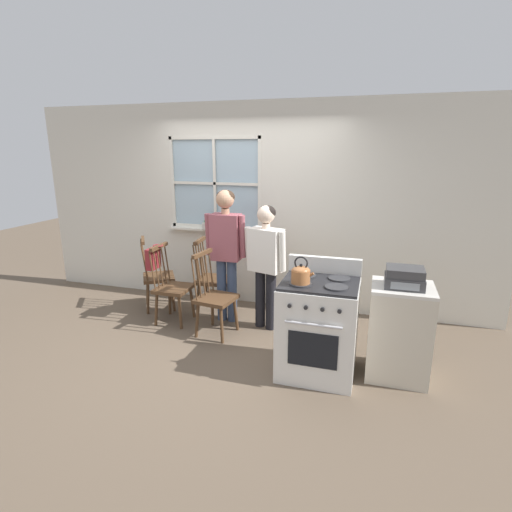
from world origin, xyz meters
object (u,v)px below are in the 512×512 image
at_px(chair_near_stove, 215,298).
at_px(potted_plant, 208,224).
at_px(chair_near_wall, 212,279).
at_px(kettle, 301,274).
at_px(stove, 318,327).
at_px(person_elderly_left, 226,243).
at_px(side_counter, 399,331).
at_px(chair_by_window, 172,288).
at_px(chair_center_cluster, 157,277).
at_px(handbag, 153,258).
at_px(stereo, 405,278).
at_px(person_teen_center, 266,256).

height_order(chair_near_stove, potted_plant, potted_plant).
distance_m(chair_near_wall, kettle, 1.98).
bearing_deg(stove, person_elderly_left, 144.81).
distance_m(kettle, side_counter, 1.10).
bearing_deg(chair_by_window, chair_center_cluster, 49.86).
distance_m(stove, handbag, 2.26).
xyz_separation_m(chair_center_cluster, potted_plant, (0.54, 0.51, 0.66)).
height_order(chair_near_stove, side_counter, chair_near_stove).
relative_size(chair_near_stove, kettle, 3.96).
height_order(person_elderly_left, potted_plant, person_elderly_left).
xyz_separation_m(chair_near_wall, chair_near_stove, (0.31, -0.63, 0.00)).
relative_size(chair_near_wall, kettle, 3.96).
bearing_deg(stereo, side_counter, 90.00).
xyz_separation_m(chair_by_window, side_counter, (2.64, -0.50, 0.01)).
bearing_deg(person_elderly_left, chair_near_stove, -90.75).
bearing_deg(person_elderly_left, chair_by_window, -161.22).
bearing_deg(potted_plant, person_elderly_left, -50.60).
height_order(chair_near_wall, person_teen_center, person_teen_center).
bearing_deg(chair_near_wall, stove, -131.44).
xyz_separation_m(handbag, stereo, (2.87, -0.52, 0.18)).
height_order(person_elderly_left, person_teen_center, person_elderly_left).
height_order(chair_near_stove, person_elderly_left, person_elderly_left).
bearing_deg(chair_near_wall, person_teen_center, -115.71).
bearing_deg(kettle, chair_near_stove, 150.50).
distance_m(chair_center_cluster, handbag, 0.53).
height_order(kettle, stereo, kettle).
bearing_deg(chair_by_window, chair_near_wall, -36.47).
height_order(person_teen_center, stove, person_teen_center).
xyz_separation_m(chair_center_cluster, stereo, (3.04, -0.86, 0.55)).
bearing_deg(kettle, chair_near_wall, 138.38).
distance_m(chair_by_window, person_elderly_left, 0.88).
xyz_separation_m(side_counter, stereo, (0.00, -0.02, 0.54)).
distance_m(side_counter, stereo, 0.54).
bearing_deg(chair_center_cluster, person_elderly_left, -128.68).
bearing_deg(person_elderly_left, stove, -36.19).
relative_size(potted_plant, handbag, 0.69).
bearing_deg(kettle, handbag, 158.14).
bearing_deg(chair_near_wall, chair_near_stove, -159.96).
distance_m(chair_by_window, stove, 2.02).
distance_m(person_teen_center, stereo, 1.63).
xyz_separation_m(chair_center_cluster, handbag, (0.17, -0.34, 0.37)).
height_order(potted_plant, handbag, potted_plant).
xyz_separation_m(person_teen_center, kettle, (0.59, -0.96, 0.12)).
height_order(chair_center_cluster, handbag, same).
height_order(chair_near_wall, potted_plant, potted_plant).
relative_size(handbag, stereo, 0.90).
distance_m(person_elderly_left, stove, 1.64).
bearing_deg(person_elderly_left, person_teen_center, -8.35).
xyz_separation_m(chair_near_wall, person_teen_center, (0.82, -0.30, 0.46)).
bearing_deg(chair_center_cluster, chair_near_stove, -148.60).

